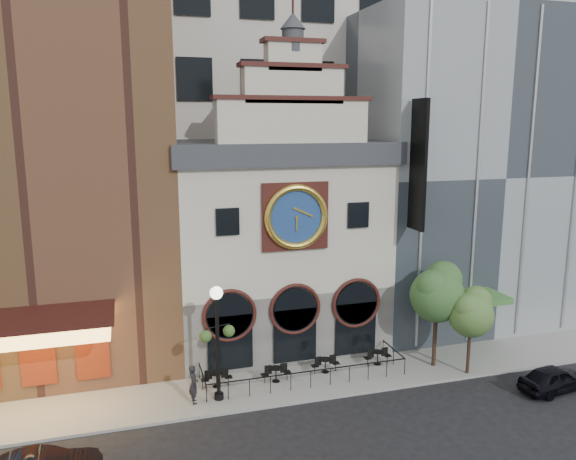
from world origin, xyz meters
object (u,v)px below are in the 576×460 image
at_px(pedestrian, 194,384).
at_px(lamppost, 217,331).
at_px(bistro_0, 217,378).
at_px(tree_right, 471,311).
at_px(bistro_3, 378,357).
at_px(bistro_1, 276,373).
at_px(car_right, 555,379).
at_px(bistro_2, 325,364).
at_px(tree_left, 438,291).

relative_size(pedestrian, lamppost, 0.33).
relative_size(bistro_0, tree_right, 0.33).
bearing_deg(bistro_3, tree_right, -29.02).
bearing_deg(bistro_0, tree_right, -9.60).
xyz_separation_m(bistro_1, car_right, (13.34, -4.74, 0.05)).
relative_size(bistro_2, tree_right, 0.33).
relative_size(lamppost, tree_right, 1.21).
bearing_deg(tree_right, bistro_2, 163.10).
height_order(bistro_1, lamppost, lamppost).
bearing_deg(tree_right, bistro_3, 150.98).
relative_size(bistro_2, bistro_3, 1.00).
height_order(bistro_0, bistro_3, same).
xyz_separation_m(tree_left, tree_right, (1.23, -1.38, -0.81)).
xyz_separation_m(bistro_0, lamppost, (-0.11, -1.31, 3.07)).
distance_m(bistro_3, tree_right, 5.67).
bearing_deg(bistro_2, tree_left, -7.89).
height_order(bistro_2, lamppost, lamppost).
bearing_deg(bistro_3, bistro_0, -179.38).
bearing_deg(bistro_2, tree_right, -16.90).
height_order(bistro_2, bistro_3, same).
xyz_separation_m(bistro_0, car_right, (16.39, -5.04, 0.05)).
relative_size(car_right, lamppost, 0.68).
xyz_separation_m(pedestrian, lamppost, (1.21, -0.00, 2.58)).
relative_size(bistro_3, tree_right, 0.33).
bearing_deg(car_right, tree_right, 40.55).
bearing_deg(tree_left, tree_right, -48.45).
bearing_deg(tree_right, tree_left, 131.55).
distance_m(bistro_3, tree_left, 4.94).
bearing_deg(bistro_2, pedestrian, -169.74).
distance_m(bistro_2, tree_right, 8.24).
bearing_deg(pedestrian, lamppost, -94.29).
height_order(bistro_2, car_right, car_right).
bearing_deg(tree_left, pedestrian, -178.03).
height_order(bistro_1, bistro_2, same).
height_order(car_right, tree_left, tree_left).
bearing_deg(car_right, bistro_1, 62.56).
bearing_deg(bistro_0, tree_left, -4.07).
relative_size(tree_left, tree_right, 1.23).
xyz_separation_m(bistro_3, pedestrian, (-10.34, -1.41, 0.49)).
bearing_deg(bistro_1, bistro_0, 174.41).
xyz_separation_m(bistro_0, pedestrian, (-1.32, -1.31, 0.49)).
distance_m(bistro_3, car_right, 8.98).
distance_m(bistro_1, bistro_3, 5.99).
relative_size(pedestrian, tree_left, 0.33).
bearing_deg(bistro_3, lamppost, -171.22).
xyz_separation_m(lamppost, tree_left, (12.12, 0.46, 0.75)).
relative_size(bistro_0, car_right, 0.40).
bearing_deg(bistro_2, car_right, -25.60).
distance_m(bistro_3, lamppost, 9.74).
bearing_deg(tree_left, bistro_2, 172.11).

